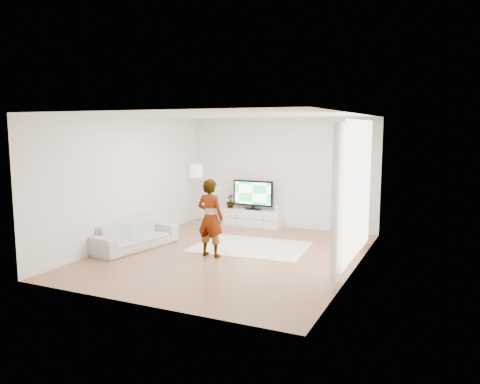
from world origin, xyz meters
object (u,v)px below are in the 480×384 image
at_px(television, 253,194).
at_px(rug, 250,247).
at_px(floor_lamp, 196,174).
at_px(media_console, 253,218).
at_px(player, 210,218).
at_px(sofa, 134,235).

relative_size(television, rug, 0.46).
xyz_separation_m(television, floor_lamp, (-1.51, -0.32, 0.50)).
distance_m(television, rug, 2.38).
distance_m(media_console, television, 0.63).
xyz_separation_m(television, player, (0.41, -3.10, -0.06)).
height_order(player, sofa, player).
bearing_deg(sofa, media_console, -13.93).
bearing_deg(media_console, sofa, -113.60).
relative_size(player, sofa, 0.79).
bearing_deg(television, rug, -68.24).
relative_size(rug, floor_lamp, 1.51).
height_order(player, floor_lamp, floor_lamp).
distance_m(media_console, rug, 2.21).
bearing_deg(media_console, player, -82.48).
bearing_deg(floor_lamp, player, -55.36).
relative_size(rug, sofa, 1.22).
bearing_deg(player, television, -77.86).
bearing_deg(rug, media_console, 112.03).
bearing_deg(sofa, floor_lamp, 12.17).
distance_m(television, sofa, 3.54).
distance_m(rug, floor_lamp, 3.21).
bearing_deg(television, sofa, -113.42).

